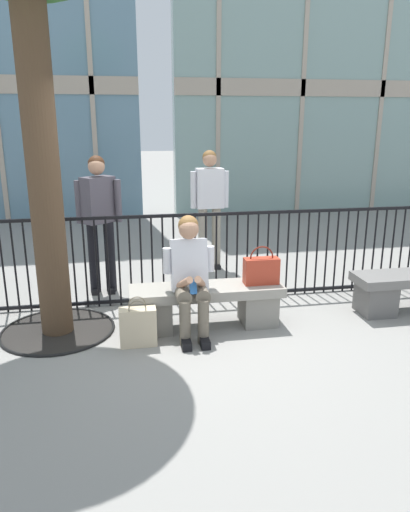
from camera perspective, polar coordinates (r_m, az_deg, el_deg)
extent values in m
plane|color=gray|center=(5.11, 0.20, -8.42)|extent=(60.00, 60.00, 0.00)
cube|color=gray|center=(4.96, 0.20, -4.20)|extent=(1.60, 0.44, 0.10)
cube|color=gray|center=(4.98, -6.20, -7.00)|extent=(0.36, 0.37, 0.35)
cube|color=gray|center=(5.16, 6.36, -6.15)|extent=(0.36, 0.37, 0.35)
cylinder|color=#6B6051|center=(4.73, -2.77, -4.35)|extent=(0.15, 0.40, 0.15)
cylinder|color=#6B6051|center=(4.64, -2.41, -8.04)|extent=(0.11, 0.11, 0.45)
cube|color=black|center=(4.66, -2.28, -10.41)|extent=(0.09, 0.22, 0.08)
cylinder|color=#6B6051|center=(4.75, -0.61, -4.22)|extent=(0.15, 0.40, 0.15)
cylinder|color=#6B6051|center=(4.66, -0.20, -7.89)|extent=(0.11, 0.11, 0.45)
cube|color=black|center=(4.69, -0.07, -10.25)|extent=(0.09, 0.22, 0.08)
cube|color=silver|center=(4.79, -1.95, -1.02)|extent=(0.36, 0.30, 0.55)
cylinder|color=silver|center=(4.76, -4.58, -0.58)|extent=(0.08, 0.08, 0.26)
cylinder|color=tan|center=(4.61, -2.54, -3.28)|extent=(0.16, 0.28, 0.20)
cylinder|color=silver|center=(4.81, 0.63, -0.32)|extent=(0.08, 0.08, 0.26)
cylinder|color=tan|center=(4.64, -0.58, -3.17)|extent=(0.16, 0.28, 0.20)
cube|color=#2D6BB7|center=(4.58, -1.44, -3.71)|extent=(0.07, 0.10, 0.13)
sphere|color=tan|center=(4.68, -1.96, 3.24)|extent=(0.20, 0.20, 0.20)
sphere|color=olive|center=(4.70, -2.02, 3.68)|extent=(0.20, 0.20, 0.20)
cube|color=#B23823|center=(5.02, 6.76, -1.79)|extent=(0.37, 0.15, 0.28)
torus|color=maroon|center=(4.98, 6.81, -0.21)|extent=(0.25, 0.02, 0.25)
cube|color=beige|center=(4.68, -8.03, -8.43)|extent=(0.35, 0.16, 0.38)
torus|color=#685E4C|center=(4.55, -8.11, -6.31)|extent=(0.17, 0.01, 0.17)
torus|color=#685E4C|center=(4.65, -8.16, -5.80)|extent=(0.17, 0.01, 0.17)
cylinder|color=gray|center=(6.94, -0.27, 2.14)|extent=(0.13, 0.13, 0.90)
cube|color=black|center=(7.02, -0.21, -1.27)|extent=(0.09, 0.22, 0.06)
cylinder|color=gray|center=(6.98, 1.35, 2.21)|extent=(0.13, 0.13, 0.90)
cube|color=black|center=(7.05, 1.39, -1.19)|extent=(0.09, 0.22, 0.06)
cube|color=silver|center=(6.82, 0.56, 8.14)|extent=(0.39, 0.23, 0.56)
cylinder|color=silver|center=(6.79, -1.41, 7.92)|extent=(0.08, 0.08, 0.52)
cylinder|color=silver|center=(6.87, 2.50, 8.01)|extent=(0.08, 0.08, 0.52)
sphere|color=tan|center=(6.78, 0.57, 11.49)|extent=(0.20, 0.20, 0.20)
sphere|color=olive|center=(6.80, 0.54, 11.75)|extent=(0.20, 0.20, 0.20)
cylinder|color=black|center=(6.11, -13.19, -0.22)|extent=(0.13, 0.13, 0.90)
cube|color=black|center=(6.20, -12.96, -4.05)|extent=(0.09, 0.22, 0.06)
cylinder|color=black|center=(6.10, -11.31, -0.13)|extent=(0.13, 0.13, 0.90)
cube|color=black|center=(6.19, -11.11, -3.97)|extent=(0.09, 0.22, 0.06)
cube|color=#4C4751|center=(5.95, -12.66, 6.59)|extent=(0.43, 0.41, 0.56)
cylinder|color=#4C4751|center=(5.97, -14.92, 6.28)|extent=(0.08, 0.08, 0.52)
cylinder|color=#4C4751|center=(5.95, -10.38, 6.52)|extent=(0.08, 0.08, 0.52)
sphere|color=tan|center=(5.90, -12.90, 10.42)|extent=(0.20, 0.20, 0.20)
sphere|color=#472816|center=(5.92, -12.91, 10.73)|extent=(0.20, 0.20, 0.20)
cylinder|color=black|center=(5.73, -23.08, -1.25)|extent=(0.02, 0.02, 1.08)
cylinder|color=black|center=(5.71, -21.84, -1.20)|extent=(0.02, 0.02, 1.08)
cylinder|color=black|center=(5.68, -20.58, -1.14)|extent=(0.02, 0.02, 1.08)
cylinder|color=black|center=(5.66, -19.32, -1.08)|extent=(0.02, 0.02, 1.08)
cylinder|color=black|center=(5.64, -18.04, -1.02)|extent=(0.02, 0.02, 1.08)
cylinder|color=black|center=(5.62, -16.76, -0.97)|extent=(0.02, 0.02, 1.08)
cylinder|color=black|center=(5.61, -15.47, -0.91)|extent=(0.02, 0.02, 1.08)
cylinder|color=black|center=(5.59, -14.18, -0.85)|extent=(0.02, 0.02, 1.08)
cylinder|color=black|center=(5.58, -12.87, -0.78)|extent=(0.02, 0.02, 1.08)
cylinder|color=black|center=(5.58, -11.57, -0.72)|extent=(0.02, 0.02, 1.08)
cylinder|color=black|center=(5.58, -10.26, -0.66)|extent=(0.02, 0.02, 1.08)
cylinder|color=black|center=(5.58, -8.96, -0.60)|extent=(0.02, 0.02, 1.08)
cylinder|color=black|center=(5.58, -7.65, -0.54)|extent=(0.02, 0.02, 1.08)
cylinder|color=black|center=(5.58, -6.35, -0.47)|extent=(0.02, 0.02, 1.08)
cylinder|color=black|center=(5.59, -5.05, -0.41)|extent=(0.02, 0.02, 1.08)
cylinder|color=black|center=(5.60, -3.75, -0.35)|extent=(0.02, 0.02, 1.08)
cylinder|color=black|center=(5.62, -2.46, -0.28)|extent=(0.02, 0.02, 1.08)
cylinder|color=black|center=(5.64, -1.18, -0.22)|extent=(0.02, 0.02, 1.08)
cylinder|color=black|center=(5.66, 0.10, -0.16)|extent=(0.02, 0.02, 1.08)
cylinder|color=black|center=(5.68, 1.36, -0.10)|extent=(0.02, 0.02, 1.08)
cylinder|color=black|center=(5.70, 2.61, -0.03)|extent=(0.02, 0.02, 1.08)
cylinder|color=black|center=(5.73, 3.86, 0.03)|extent=(0.02, 0.02, 1.08)
cylinder|color=black|center=(5.76, 5.08, 0.09)|extent=(0.02, 0.02, 1.08)
cylinder|color=black|center=(5.80, 6.30, 0.15)|extent=(0.02, 0.02, 1.08)
cylinder|color=black|center=(5.83, 7.50, 0.21)|extent=(0.02, 0.02, 1.08)
cylinder|color=black|center=(5.87, 8.69, 0.26)|extent=(0.02, 0.02, 1.08)
cylinder|color=black|center=(5.91, 9.86, 0.32)|extent=(0.02, 0.02, 1.08)
cylinder|color=black|center=(5.96, 11.01, 0.38)|extent=(0.02, 0.02, 1.08)
cylinder|color=black|center=(6.00, 12.15, 0.43)|extent=(0.02, 0.02, 1.08)
cylinder|color=black|center=(6.05, 13.26, 0.49)|extent=(0.02, 0.02, 1.08)
cylinder|color=black|center=(6.10, 14.36, 0.54)|extent=(0.02, 0.02, 1.08)
cylinder|color=black|center=(6.16, 15.45, 0.59)|extent=(0.02, 0.02, 1.08)
cylinder|color=black|center=(6.21, 16.51, 0.64)|extent=(0.02, 0.02, 1.08)
cylinder|color=black|center=(6.27, 17.55, 0.69)|extent=(0.02, 0.02, 1.08)
cylinder|color=black|center=(6.33, 18.58, 0.74)|extent=(0.02, 0.02, 1.08)
cylinder|color=black|center=(6.39, 19.58, 0.79)|extent=(0.02, 0.02, 1.08)
cylinder|color=black|center=(6.45, 20.57, 0.83)|extent=(0.02, 0.02, 1.08)
cylinder|color=black|center=(6.52, 21.54, 0.88)|extent=(0.02, 0.02, 1.08)
cylinder|color=black|center=(6.58, 22.48, 0.92)|extent=(0.02, 0.02, 1.08)
cylinder|color=black|center=(6.65, 23.41, 0.97)|extent=(0.02, 0.02, 1.08)
cube|color=black|center=(5.79, -1.15, -4.87)|extent=(8.15, 0.04, 0.04)
cube|color=black|center=(5.51, -1.21, 4.96)|extent=(8.15, 0.04, 0.04)
cylinder|color=black|center=(5.22, -17.19, -8.55)|extent=(1.13, 1.13, 0.01)
torus|color=black|center=(5.22, -17.20, -8.49)|extent=(1.16, 1.16, 0.03)
cylinder|color=#4C3826|center=(4.80, -18.87, 10.23)|extent=(0.32, 0.32, 3.40)
cube|color=#605E5B|center=(5.71, 19.78, -4.83)|extent=(0.36, 0.37, 0.35)
cube|color=#84A39E|center=(12.53, 20.85, 26.03)|extent=(9.54, 0.40, 9.00)
cube|color=#AD9E8C|center=(11.55, 12.21, 27.59)|extent=(0.10, 0.04, 9.00)
cube|color=#AD9E8C|center=(12.35, 21.39, 26.14)|extent=(0.10, 0.04, 9.00)
cube|color=#AD9E8C|center=(12.14, 20.54, 18.28)|extent=(9.54, 0.04, 0.36)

